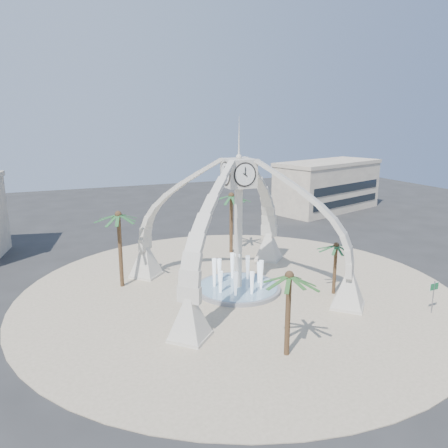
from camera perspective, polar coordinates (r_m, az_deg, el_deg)
name	(u,v)px	position (r m, az deg, el deg)	size (l,w,h in m)	color
ground	(238,290)	(41.45, 1.81, -8.67)	(140.00, 140.00, 0.00)	#282828
plaza	(238,290)	(41.44, 1.81, -8.63)	(40.00, 40.00, 0.06)	beige
clock_tower	(238,223)	(39.46, 1.88, 0.09)	(17.94, 17.94, 16.30)	beige
fountain	(238,288)	(41.34, 1.82, -8.30)	(8.00, 8.00, 3.62)	gray
building_ne	(328,186)	(78.74, 13.37, 4.89)	(21.87, 14.17, 8.60)	beige
palm_east	(336,246)	(40.41, 14.45, -2.80)	(4.36, 4.36, 5.28)	brown
palm_west	(118,216)	(41.46, -13.65, 1.05)	(5.09, 5.09, 7.86)	brown
palm_north	(231,196)	(51.12, 0.96, 3.63)	(5.30, 5.30, 7.80)	brown
palm_south	(289,277)	(28.95, 8.52, -6.82)	(4.46, 4.46, 6.47)	brown
street_sign	(434,291)	(39.89, 25.72, -7.84)	(1.05, 0.13, 2.85)	slate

